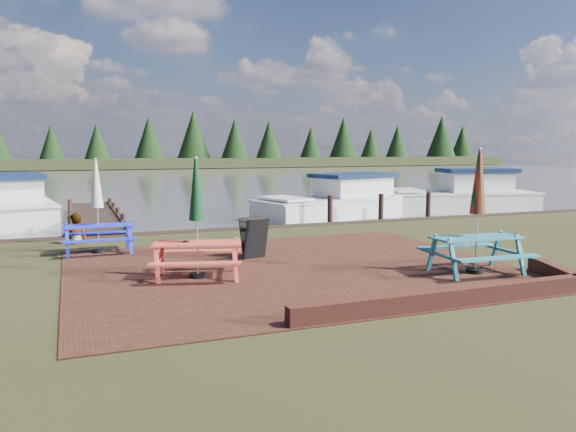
# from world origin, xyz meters

# --- Properties ---
(ground) EXTENTS (120.00, 120.00, 0.00)m
(ground) POSITION_xyz_m (0.00, 0.00, 0.00)
(ground) COLOR black
(ground) RESTS_ON ground
(paving) EXTENTS (9.00, 7.50, 0.02)m
(paving) POSITION_xyz_m (0.00, 1.00, 0.01)
(paving) COLOR #3A1A12
(paving) RESTS_ON ground
(brick_wall) EXTENTS (6.21, 1.79, 0.30)m
(brick_wall) POSITION_xyz_m (2.15, -2.42, 0.15)
(brick_wall) COLOR #4C1E16
(brick_wall) RESTS_ON ground
(water) EXTENTS (120.00, 60.00, 0.02)m
(water) POSITION_xyz_m (0.00, 37.00, 0.00)
(water) COLOR #46433C
(water) RESTS_ON ground
(far_treeline) EXTENTS (120.00, 10.00, 8.10)m
(far_treeline) POSITION_xyz_m (0.00, 66.00, 3.28)
(far_treeline) COLOR black
(far_treeline) RESTS_ON ground
(picnic_table_teal) EXTENTS (1.88, 1.69, 2.49)m
(picnic_table_teal) POSITION_xyz_m (3.27, -0.78, 0.87)
(picnic_table_teal) COLOR #277380
(picnic_table_teal) RESTS_ON ground
(picnic_table_red) EXTENTS (2.03, 1.90, 2.33)m
(picnic_table_red) POSITION_xyz_m (-2.02, 0.85, 0.82)
(picnic_table_red) COLOR #E44C3A
(picnic_table_red) RESTS_ON ground
(picnic_table_blue) EXTENTS (1.64, 1.46, 2.26)m
(picnic_table_blue) POSITION_xyz_m (-3.68, 4.30, 0.79)
(picnic_table_blue) COLOR #1B26CC
(picnic_table_blue) RESTS_ON ground
(chalkboard) EXTENTS (0.61, 0.66, 0.93)m
(chalkboard) POSITION_xyz_m (-0.41, 2.32, 0.48)
(chalkboard) COLOR black
(chalkboard) RESTS_ON ground
(jetty) EXTENTS (1.76, 9.08, 1.00)m
(jetty) POSITION_xyz_m (-3.50, 11.28, 0.11)
(jetty) COLOR black
(jetty) RESTS_ON ground
(boat_jetty) EXTENTS (3.37, 7.10, 1.98)m
(boat_jetty) POSITION_xyz_m (-6.22, 12.99, 0.39)
(boat_jetty) COLOR silver
(boat_jetty) RESTS_ON ground
(boat_near) EXTENTS (7.26, 4.08, 1.86)m
(boat_near) POSITION_xyz_m (5.64, 9.94, 0.36)
(boat_near) COLOR silver
(boat_near) RESTS_ON ground
(boat_far) EXTENTS (6.82, 3.80, 2.02)m
(boat_far) POSITION_xyz_m (11.29, 9.73, 0.40)
(boat_far) COLOR silver
(boat_far) RESTS_ON ground
(person) EXTENTS (0.60, 0.40, 1.61)m
(person) POSITION_xyz_m (-4.18, 5.92, 0.81)
(person) COLOR gray
(person) RESTS_ON ground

